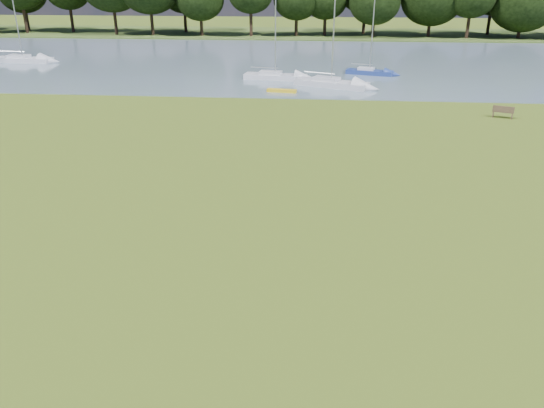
# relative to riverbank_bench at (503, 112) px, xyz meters

# --- Properties ---
(ground) EXTENTS (220.00, 220.00, 0.00)m
(ground) POSITION_rel_riverbank_bench_xyz_m (-16.06, -17.15, -0.44)
(ground) COLOR olive
(river) EXTENTS (220.00, 40.00, 0.10)m
(river) POSITION_rel_riverbank_bench_xyz_m (-16.06, 24.85, -0.44)
(river) COLOR slate
(river) RESTS_ON ground
(far_bank) EXTENTS (220.00, 20.00, 0.40)m
(far_bank) POSITION_rel_riverbank_bench_xyz_m (-16.06, 54.85, -0.44)
(far_bank) COLOR #4C6626
(far_bank) RESTS_ON ground
(riverbank_bench) EXTENTS (1.49, 0.91, 0.88)m
(riverbank_bench) POSITION_rel_riverbank_bench_xyz_m (0.00, 0.00, 0.00)
(riverbank_bench) COLOR brown
(riverbank_bench) RESTS_ON ground
(kayak) EXTENTS (2.61, 0.99, 0.26)m
(kayak) POSITION_rel_riverbank_bench_xyz_m (-16.18, 7.25, -0.26)
(kayak) COLOR yellow
(kayak) RESTS_ON river
(sailboat_0) EXTENTS (6.83, 4.36, 8.13)m
(sailboat_0) POSITION_rel_riverbank_bench_xyz_m (-12.00, 10.11, 0.07)
(sailboat_0) COLOR silver
(sailboat_0) RESTS_ON river
(sailboat_1) EXTENTS (6.11, 2.38, 7.16)m
(sailboat_1) POSITION_rel_riverbank_bench_xyz_m (-17.30, 13.16, 0.05)
(sailboat_1) COLOR silver
(sailboat_1) RESTS_ON river
(sailboat_4) EXTENTS (6.73, 2.35, 9.17)m
(sailboat_4) POSITION_rel_riverbank_bench_xyz_m (-46.94, 21.21, 0.10)
(sailboat_4) COLOR silver
(sailboat_4) RESTS_ON river
(sailboat_6) EXTENTS (4.80, 2.56, 7.37)m
(sailboat_6) POSITION_rel_riverbank_bench_xyz_m (-8.07, 16.63, 0.04)
(sailboat_6) COLOR navy
(sailboat_6) RESTS_ON river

